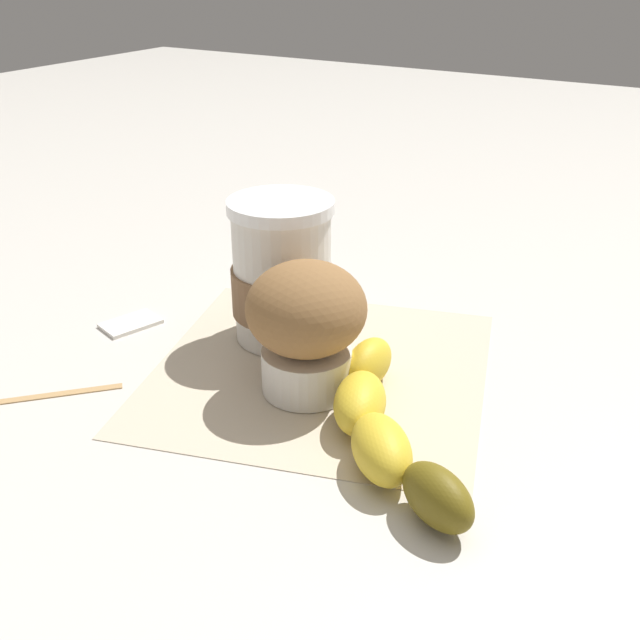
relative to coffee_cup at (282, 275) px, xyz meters
The scene contains 7 objects.
ground_plane 0.09m from the coffee_cup, 30.17° to the right, with size 3.00×3.00×0.00m, color beige.
paper_napkin 0.09m from the coffee_cup, 30.17° to the right, with size 0.26×0.26×0.00m, color beige.
coffee_cup is the anchor object (origin of this frame).
muffin 0.09m from the coffee_cup, 45.02° to the right, with size 0.09×0.09×0.10m.
banana 0.18m from the coffee_cup, 34.48° to the right, with size 0.15×0.17×0.04m.
sugar_packet 0.15m from the coffee_cup, 157.76° to the right, with size 0.05×0.03×0.01m, color white.
wooden_stirrer 0.21m from the coffee_cup, 120.24° to the right, with size 0.11×0.01×0.00m, color tan.
Camera 1 is at (0.27, -0.45, 0.31)m, focal length 42.00 mm.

